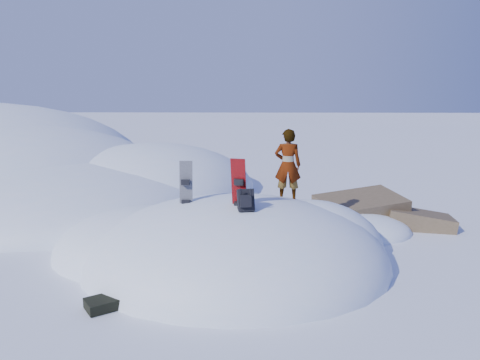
{
  "coord_description": "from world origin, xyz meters",
  "views": [
    {
      "loc": [
        0.33,
        -10.14,
        4.0
      ],
      "look_at": [
        0.09,
        0.3,
        1.88
      ],
      "focal_mm": 35.0,
      "sensor_mm": 36.0,
      "label": 1
    }
  ],
  "objects_px": {
    "backpack": "(246,200)",
    "snowboard_red": "(239,196)",
    "snowboard_dark": "(186,195)",
    "person": "(288,165)"
  },
  "relations": [
    {
      "from": "snowboard_dark",
      "to": "snowboard_red",
      "type": "bearing_deg",
      "value": -20.07
    },
    {
      "from": "backpack",
      "to": "person",
      "type": "distance_m",
      "value": 2.04
    },
    {
      "from": "snowboard_dark",
      "to": "backpack",
      "type": "relative_size",
      "value": 2.76
    },
    {
      "from": "backpack",
      "to": "snowboard_red",
      "type": "bearing_deg",
      "value": 104.54
    },
    {
      "from": "snowboard_red",
      "to": "snowboard_dark",
      "type": "bearing_deg",
      "value": 174.84
    },
    {
      "from": "snowboard_dark",
      "to": "person",
      "type": "relative_size",
      "value": 0.88
    },
    {
      "from": "snowboard_red",
      "to": "backpack",
      "type": "height_order",
      "value": "snowboard_red"
    },
    {
      "from": "person",
      "to": "snowboard_red",
      "type": "bearing_deg",
      "value": 55.51
    },
    {
      "from": "backpack",
      "to": "person",
      "type": "bearing_deg",
      "value": 49.49
    },
    {
      "from": "snowboard_red",
      "to": "person",
      "type": "xyz_separation_m",
      "value": [
        1.14,
        1.41,
        0.43
      ]
    }
  ]
}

